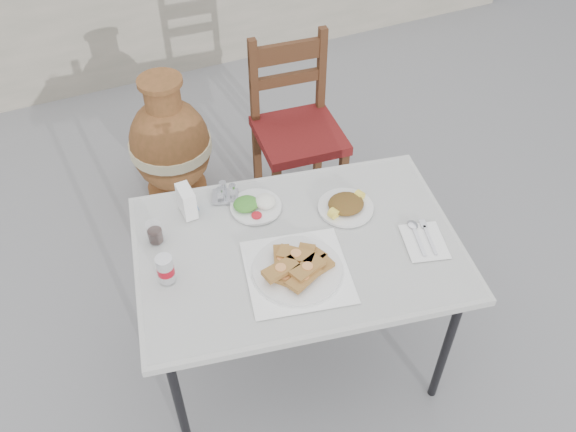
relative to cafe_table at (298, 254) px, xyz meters
name	(u,v)px	position (x,y,z in m)	size (l,w,h in m)	color
ground	(273,347)	(-0.08, 0.07, -0.66)	(80.00, 80.00, 0.00)	slate
cafe_table	(298,254)	(0.00, 0.00, 0.00)	(1.29, 0.99, 0.71)	black
pide_plate	(297,266)	(-0.05, -0.12, 0.08)	(0.42, 0.42, 0.07)	white
salad_rice_plate	(255,204)	(-0.07, 0.24, 0.07)	(0.20, 0.20, 0.05)	silver
salad_chopped_plate	(346,205)	(0.24, 0.10, 0.07)	(0.21, 0.21, 0.05)	silver
soda_can	(165,269)	(-0.47, 0.03, 0.10)	(0.06, 0.06, 0.11)	silver
cola_glass	(155,233)	(-0.46, 0.23, 0.09)	(0.06, 0.06, 0.08)	white
napkin_holder	(187,201)	(-0.31, 0.32, 0.11)	(0.07, 0.10, 0.12)	white
condiment_caddy	(225,193)	(-0.16, 0.34, 0.07)	(0.12, 0.11, 0.07)	silver
cutlery_napkin	(422,238)	(0.43, -0.16, 0.05)	(0.19, 0.22, 0.01)	white
chair	(297,128)	(0.41, 0.92, -0.18)	(0.45, 0.45, 0.93)	#3E1C10
terracotta_urn	(171,146)	(-0.18, 1.21, -0.31)	(0.43, 0.43, 0.75)	brown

